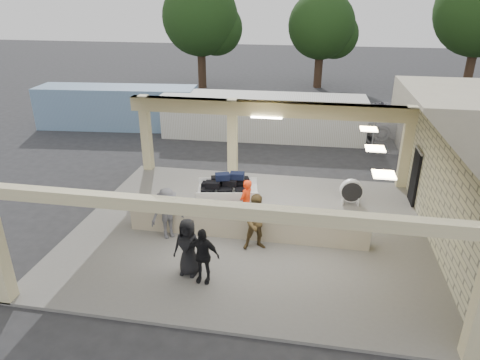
% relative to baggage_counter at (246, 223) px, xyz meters
% --- Properties ---
extents(ground, '(120.00, 120.00, 0.00)m').
position_rel_baggage_counter_xyz_m(ground, '(0.00, 0.50, -0.59)').
color(ground, '#262628').
rests_on(ground, ground).
extents(pavilion, '(12.01, 10.00, 3.55)m').
position_rel_baggage_counter_xyz_m(pavilion, '(0.21, 1.16, 0.76)').
color(pavilion, slate).
rests_on(pavilion, ground).
extents(baggage_counter, '(8.20, 0.58, 0.98)m').
position_rel_baggage_counter_xyz_m(baggage_counter, '(0.00, 0.00, 0.00)').
color(baggage_counter, '#BAAA8B').
rests_on(baggage_counter, pavilion).
extents(luggage_cart, '(2.51, 1.81, 1.34)m').
position_rel_baggage_counter_xyz_m(luggage_cart, '(-1.12, 2.13, 0.23)').
color(luggage_cart, white).
rests_on(luggage_cart, pavilion).
extents(drum_fan, '(0.90, 0.49, 0.98)m').
position_rel_baggage_counter_xyz_m(drum_fan, '(3.59, 3.18, 0.04)').
color(drum_fan, white).
rests_on(drum_fan, pavilion).
extents(baggage_handler, '(0.57, 0.71, 1.71)m').
position_rel_baggage_counter_xyz_m(baggage_handler, '(-0.15, 0.80, 0.37)').
color(baggage_handler, '#FF340D').
rests_on(baggage_handler, pavilion).
extents(passenger_a, '(0.99, 0.64, 1.88)m').
position_rel_baggage_counter_xyz_m(passenger_a, '(0.47, -0.67, 0.46)').
color(passenger_a, brown).
rests_on(passenger_a, pavilion).
extents(passenger_b, '(0.99, 0.38, 1.67)m').
position_rel_baggage_counter_xyz_m(passenger_b, '(-0.82, -2.62, 0.35)').
color(passenger_b, black).
rests_on(passenger_b, pavilion).
extents(passenger_c, '(1.16, 1.02, 1.78)m').
position_rel_baggage_counter_xyz_m(passenger_c, '(-2.55, -0.50, 0.40)').
color(passenger_c, '#4E4E53').
rests_on(passenger_c, pavilion).
extents(passenger_d, '(0.90, 0.47, 1.76)m').
position_rel_baggage_counter_xyz_m(passenger_d, '(-1.31, -2.34, 0.39)').
color(passenger_d, black).
rests_on(passenger_d, pavilion).
extents(car_white_a, '(5.61, 2.87, 1.57)m').
position_rel_baggage_counter_xyz_m(car_white_a, '(7.64, 12.89, 0.20)').
color(car_white_a, silver).
rests_on(car_white_a, ground).
extents(car_dark, '(4.23, 1.52, 1.41)m').
position_rel_baggage_counter_xyz_m(car_dark, '(6.78, 14.71, 0.12)').
color(car_dark, black).
rests_on(car_dark, ground).
extents(container_white, '(11.41, 2.55, 2.46)m').
position_rel_baggage_counter_xyz_m(container_white, '(-0.93, 11.20, 0.64)').
color(container_white, silver).
rests_on(container_white, ground).
extents(container_blue, '(9.78, 3.20, 2.50)m').
position_rel_baggage_counter_xyz_m(container_blue, '(-9.97, 11.74, 0.66)').
color(container_blue, '#7095B3').
rests_on(container_blue, ground).
extents(tree_left, '(6.60, 6.30, 9.00)m').
position_rel_baggage_counter_xyz_m(tree_left, '(-7.68, 24.66, 5.00)').
color(tree_left, '#382619').
rests_on(tree_left, ground).
extents(tree_mid, '(6.00, 5.60, 8.00)m').
position_rel_baggage_counter_xyz_m(tree_mid, '(2.32, 26.66, 4.38)').
color(tree_mid, '#382619').
rests_on(tree_mid, ground).
extents(adjacent_building, '(6.00, 8.00, 3.20)m').
position_rel_baggage_counter_xyz_m(adjacent_building, '(9.50, 10.50, 1.01)').
color(adjacent_building, beige).
rests_on(adjacent_building, ground).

